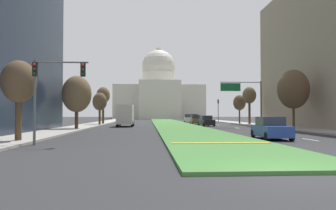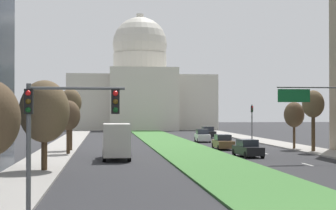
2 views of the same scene
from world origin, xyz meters
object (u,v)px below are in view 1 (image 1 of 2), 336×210
capitol_building (159,95)px  sedan_midblock (206,121)px  traffic_light_far_right (218,107)px  box_truck_delivery (126,115)px  sedan_distant (196,120)px  street_tree_right_far (249,96)px  street_tree_left_near (19,83)px  street_tree_left_mid (77,94)px  street_tree_left_distant (103,96)px  traffic_light_near_left (49,83)px  sedan_lead_stopped (271,129)px  sedan_far_horizon (188,118)px  street_tree_right_distant (239,103)px  overhead_guide_sign (245,94)px  sedan_very_far (194,118)px  street_tree_left_far (100,102)px  street_tree_right_mid (293,89)px

capitol_building → sedan_midblock: bearing=-86.7°
traffic_light_far_right → box_truck_delivery: (-18.88, -22.55, -1.64)m
sedan_distant → street_tree_right_far: bearing=-33.1°
street_tree_left_near → street_tree_left_mid: bearing=90.0°
street_tree_left_near → street_tree_left_distant: (0.57, 36.61, 1.16)m
capitol_building → traffic_light_near_left: size_ratio=6.64×
traffic_light_far_right → box_truck_delivery: 29.46m
traffic_light_near_left → sedan_distant: traffic_light_near_left is taller
sedan_lead_stopped → sedan_far_horizon: bearing=89.9°
street_tree_left_mid → street_tree_right_distant: bearing=36.3°
street_tree_left_distant → sedan_distant: (16.87, 1.03, -4.30)m
traffic_light_far_right → street_tree_right_far: (1.66, -16.93, 1.62)m
overhead_guide_sign → sedan_lead_stopped: overhead_guide_sign is taller
traffic_light_near_left → traffic_light_far_right: same height
sedan_midblock → box_truck_delivery: (-12.36, -1.47, 0.91)m
street_tree_left_near → street_tree_left_mid: (-0.01, 17.64, 0.32)m
sedan_lead_stopped → sedan_distant: 35.86m
street_tree_right_distant → street_tree_left_mid: bearing=-143.7°
overhead_guide_sign → sedan_very_far: (-1.29, 40.77, -3.82)m
street_tree_left_far → sedan_far_horizon: size_ratio=1.23×
traffic_light_near_left → sedan_lead_stopped: (15.21, 3.71, -3.01)m
street_tree_right_far → street_tree_left_distant: 25.59m
street_tree_left_mid → street_tree_right_mid: size_ratio=0.90×
sedan_midblock → street_tree_right_mid: bearing=-55.0°
capitol_building → street_tree_right_mid: size_ratio=4.79×
street_tree_right_mid → sedan_midblock: size_ratio=1.63×
street_tree_left_near → sedan_very_far: (20.82, 63.12, -3.09)m
sedan_lead_stopped → box_truck_delivery: 27.78m
traffic_light_far_right → street_tree_left_far: (-23.43, -17.41, 0.52)m
street_tree_right_mid → street_tree_left_distant: street_tree_right_mid is taller
street_tree_right_mid → street_tree_right_far: size_ratio=1.11×
street_tree_right_mid → street_tree_right_far: (-0.25, 16.20, 0.09)m
box_truck_delivery → traffic_light_far_right: bearing=50.1°
street_tree_left_near → sedan_far_horizon: street_tree_left_near is taller
street_tree_left_mid → traffic_light_near_left: bearing=-82.6°
overhead_guide_sign → street_tree_right_far: size_ratio=1.00×
sedan_midblock → sedan_far_horizon: sedan_far_horizon is taller
street_tree_right_mid → sedan_far_horizon: 37.00m
overhead_guide_sign → street_tree_right_distant: overhead_guide_sign is taller
sedan_far_horizon → sedan_distant: bearing=-91.4°
box_truck_delivery → street_tree_left_distant: bearing=114.9°
street_tree_left_far → sedan_lead_stopped: (17.05, -29.93, -3.05)m
street_tree_right_distant → box_truck_delivery: (-19.95, -9.55, -2.20)m
street_tree_right_distant → sedan_midblock: street_tree_right_distant is taller
sedan_far_horizon → box_truck_delivery: size_ratio=0.68×
street_tree_right_far → sedan_lead_stopped: street_tree_right_far is taller
street_tree_left_far → street_tree_left_distant: size_ratio=0.80×
capitol_building → street_tree_left_near: size_ratio=6.34×
overhead_guide_sign → street_tree_right_mid: size_ratio=0.90×
capitol_building → street_tree_right_distant: bearing=-80.4°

